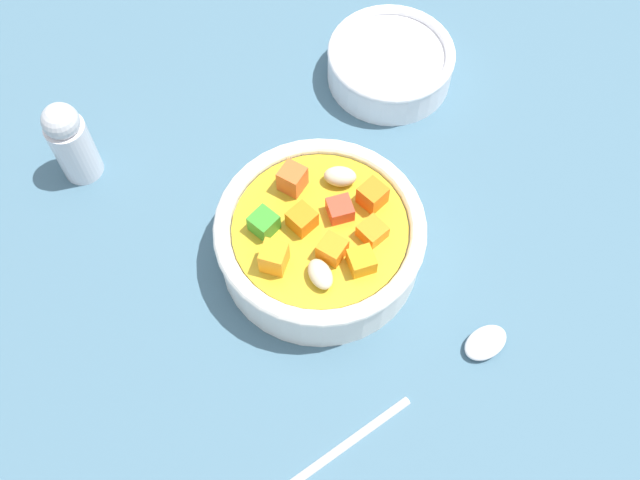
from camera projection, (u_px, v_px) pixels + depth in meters
ground_plane at (320, 260)px, 59.61cm from camera, size 140.00×140.00×2.00cm
soup_bowl_main at (320, 238)px, 56.31cm from camera, size 16.03×16.03×6.46cm
spoon at (426, 385)px, 53.16cm from camera, size 17.18×17.37×1.06cm
side_bowl_small at (390, 63)px, 65.72cm from camera, size 11.28×11.28×3.66cm
pepper_shaker at (71, 141)px, 59.07cm from camera, size 3.29×3.29×8.09cm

